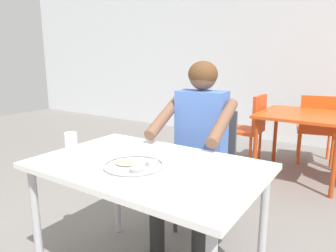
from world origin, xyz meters
TOP-DOWN VIEW (x-y plane):
  - back_wall at (0.00, 3.66)m, footprint 12.00×0.12m
  - table_foreground at (-0.03, -0.03)m, footprint 1.19×0.77m
  - thali_tray at (-0.05, -0.12)m, footprint 0.31×0.31m
  - drinking_cup at (-0.56, -0.09)m, footprint 0.07×0.07m
  - chair_foreground at (-0.09, 0.80)m, footprint 0.44×0.46m
  - diner_foreground at (-0.06, 0.58)m, footprint 0.54×0.59m
  - table_background_red at (0.33, 2.20)m, footprint 0.86×0.89m
  - chair_red_left at (-0.26, 2.25)m, footprint 0.41×0.41m
  - chair_red_far at (0.40, 2.77)m, footprint 0.52×0.51m

SIDE VIEW (x-z plane):
  - chair_red_far at x=0.40m, z-range 0.06..0.92m
  - chair_red_left at x=-0.26m, z-range 0.07..0.93m
  - chair_foreground at x=-0.09m, z-range 0.07..0.96m
  - table_background_red at x=0.33m, z-range 0.27..0.98m
  - table_foreground at x=-0.03m, z-range 0.29..1.03m
  - diner_foreground at x=-0.06m, z-range 0.12..1.38m
  - thali_tray at x=-0.05m, z-range 0.74..0.77m
  - drinking_cup at x=-0.56m, z-range 0.74..0.85m
  - back_wall at x=0.00m, z-range 0.00..3.40m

